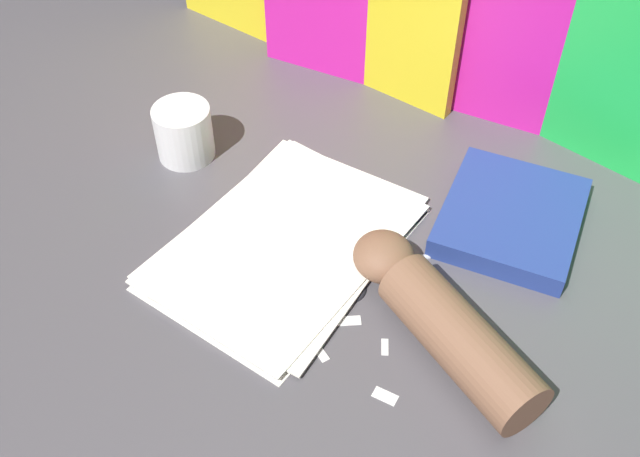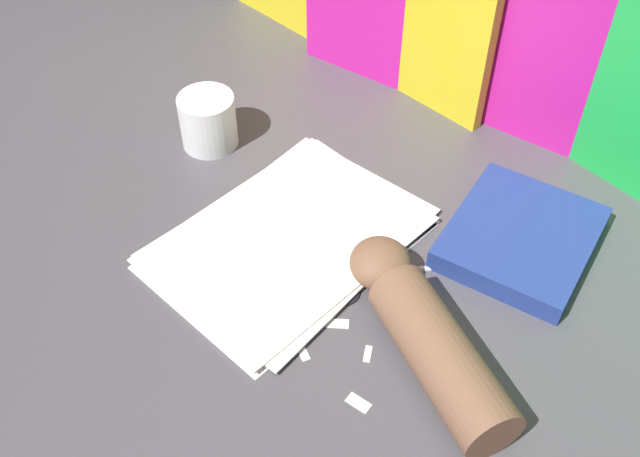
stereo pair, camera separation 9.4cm
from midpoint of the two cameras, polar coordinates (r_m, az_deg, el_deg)
The scene contains 11 objects.
ground_plane at distance 1.00m, azimuth 1.66°, elevation -1.55°, with size 6.00×6.00×0.00m, color #4C494F.
backdrop_panel_center at distance 1.15m, azimuth 14.49°, elevation 16.19°, with size 0.60×0.08×0.38m.
paper_stack at distance 1.00m, azimuth 0.30°, elevation -1.03°, with size 0.28×0.37×0.01m.
book_closed at distance 1.04m, azimuth 17.59°, elevation -0.81°, with size 0.21×0.23×0.03m.
scissors at distance 0.97m, azimuth 5.23°, elevation -3.71°, with size 0.13×0.16×0.01m.
hand_forearm at distance 0.89m, azimuth 11.22°, elevation -8.08°, with size 0.30×0.20×0.07m.
paper_scrap_near at distance 0.90m, azimuth 6.69°, elevation -9.64°, with size 0.02×0.02×0.00m.
paper_scrap_mid at distance 0.87m, azimuth 6.15°, elevation -13.25°, with size 0.03×0.02×0.00m.
paper_scrap_far at distance 0.92m, azimuth 4.25°, elevation -7.39°, with size 0.03×0.03×0.00m.
paper_scrap_side at distance 0.90m, azimuth 1.67°, elevation -9.48°, with size 0.03×0.02×0.00m.
mug at distance 1.14m, azimuth -6.18°, elevation 8.04°, with size 0.09×0.09×0.08m.
Camera 2 is at (0.45, -0.50, 0.75)m, focal length 42.00 mm.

